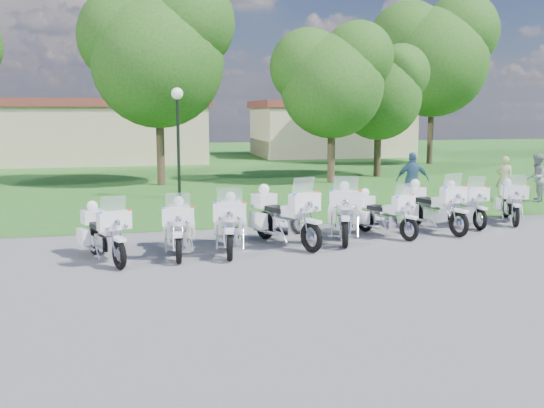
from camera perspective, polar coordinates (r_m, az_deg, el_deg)
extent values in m
plane|color=#5B5B60|center=(14.74, 2.28, -4.30)|extent=(100.00, 100.00, 0.00)
cube|color=#265F1E|center=(41.15, -7.84, 4.01)|extent=(100.00, 48.00, 0.01)
torus|color=black|center=(13.23, -14.18, -4.65)|extent=(0.35, 0.65, 0.65)
torus|color=black|center=(14.76, -16.39, -3.36)|extent=(0.35, 0.65, 0.65)
cube|color=white|center=(13.14, -14.20, -3.22)|extent=(0.32, 0.46, 0.07)
cube|color=white|center=(13.30, -14.62, -1.52)|extent=(0.74, 0.47, 0.39)
cube|color=silver|center=(13.30, -14.76, -0.04)|extent=(0.55, 0.30, 0.37)
sphere|color=red|center=(13.32, -13.31, -0.65)|extent=(0.09, 0.09, 0.09)
sphere|color=#1426E5|center=(13.11, -15.84, -0.89)|extent=(0.09, 0.09, 0.09)
cube|color=silver|center=(13.98, -15.39, -3.49)|extent=(0.50, 0.63, 0.33)
cube|color=white|center=(13.70, -15.13, -2.28)|extent=(0.47, 0.58, 0.21)
cube|color=black|center=(14.19, -15.82, -2.01)|extent=(0.52, 0.68, 0.12)
cube|color=white|center=(14.68, -15.16, -2.71)|extent=(0.34, 0.53, 0.35)
cube|color=white|center=(14.51, -17.34, -2.94)|extent=(0.34, 0.53, 0.35)
cube|color=white|center=(14.68, -16.52, -1.15)|extent=(0.57, 0.53, 0.31)
sphere|color=white|center=(14.64, -16.56, -0.18)|extent=(0.25, 0.25, 0.25)
torus|color=black|center=(13.45, -8.77, -4.26)|extent=(0.18, 0.66, 0.65)
torus|color=black|center=(15.07, -8.70, -2.86)|extent=(0.18, 0.66, 0.65)
cube|color=white|center=(13.36, -8.80, -2.86)|extent=(0.21, 0.44, 0.07)
cube|color=white|center=(13.54, -8.83, -1.17)|extent=(0.72, 0.29, 0.39)
cube|color=silver|center=(13.54, -8.86, 0.29)|extent=(0.55, 0.17, 0.36)
sphere|color=red|center=(13.45, -7.53, -0.41)|extent=(0.09, 0.09, 0.09)
sphere|color=#1426E5|center=(13.46, -10.17, -0.47)|extent=(0.09, 0.09, 0.09)
cube|color=silver|center=(14.25, -8.74, -3.05)|extent=(0.38, 0.57, 0.33)
cube|color=white|center=(13.96, -8.78, -1.88)|extent=(0.35, 0.53, 0.21)
cube|color=black|center=(14.48, -8.76, -1.58)|extent=(0.38, 0.63, 0.12)
cube|color=white|center=(14.89, -7.60, -2.33)|extent=(0.22, 0.52, 0.35)
cube|color=white|center=(14.90, -9.84, -2.38)|extent=(0.22, 0.52, 0.35)
cube|color=white|center=(14.99, -8.75, -0.70)|extent=(0.50, 0.43, 0.31)
sphere|color=white|center=(14.95, -8.77, 0.25)|extent=(0.25, 0.25, 0.25)
torus|color=black|center=(13.57, -3.99, -3.99)|extent=(0.25, 0.70, 0.68)
torus|color=black|center=(15.27, -3.90, -2.56)|extent=(0.25, 0.70, 0.68)
cube|color=white|center=(13.48, -4.01, -2.53)|extent=(0.26, 0.47, 0.07)
cube|color=white|center=(13.66, -4.01, -0.77)|extent=(0.77, 0.37, 0.41)
cube|color=silver|center=(13.67, -4.02, 0.75)|extent=(0.58, 0.22, 0.38)
sphere|color=red|center=(13.57, -2.64, 0.01)|extent=(0.09, 0.09, 0.09)
sphere|color=#1426E5|center=(13.58, -5.40, -0.01)|extent=(0.09, 0.09, 0.09)
cube|color=silver|center=(14.41, -3.95, -2.74)|extent=(0.44, 0.62, 0.35)
cube|color=white|center=(14.10, -3.98, -1.52)|extent=(0.41, 0.58, 0.22)
cube|color=black|center=(14.65, -3.95, -1.21)|extent=(0.45, 0.68, 0.12)
cube|color=white|center=(15.08, -2.75, -2.02)|extent=(0.27, 0.55, 0.37)
cube|color=white|center=(15.09, -5.08, -2.04)|extent=(0.27, 0.55, 0.37)
cube|color=white|center=(15.19, -3.92, -0.31)|extent=(0.55, 0.49, 0.33)
sphere|color=white|center=(15.15, -3.94, 0.68)|extent=(0.27, 0.27, 0.27)
torus|color=black|center=(14.39, 3.73, -3.13)|extent=(0.43, 0.74, 0.74)
torus|color=black|center=(15.85, -0.69, -2.01)|extent=(0.43, 0.74, 0.74)
cube|color=white|center=(14.30, 3.80, -1.62)|extent=(0.38, 0.53, 0.08)
cube|color=white|center=(14.44, 3.10, 0.14)|extent=(0.84, 0.56, 0.44)
cube|color=silver|center=(14.44, 2.95, 1.70)|extent=(0.63, 0.37, 0.42)
sphere|color=red|center=(14.59, 4.35, 1.05)|extent=(0.10, 0.10, 0.10)
sphere|color=#1426E5|center=(14.14, 2.17, 0.83)|extent=(0.10, 0.10, 0.10)
cube|color=silver|center=(15.10, 1.36, -2.04)|extent=(0.59, 0.72, 0.38)
cube|color=white|center=(14.83, 2.00, -0.72)|extent=(0.56, 0.67, 0.24)
cube|color=black|center=(15.30, 0.60, -0.50)|extent=(0.62, 0.78, 0.13)
cube|color=white|center=(15.88, 0.64, -1.30)|extent=(0.41, 0.61, 0.40)
cube|color=white|center=(15.49, -1.33, -1.56)|extent=(0.41, 0.61, 0.40)
cube|color=white|center=(15.77, -0.77, 0.35)|extent=(0.67, 0.62, 0.36)
sphere|color=white|center=(15.73, -0.77, 1.39)|extent=(0.29, 0.29, 0.29)
torus|color=black|center=(14.90, 6.91, -2.78)|extent=(0.37, 0.74, 0.74)
torus|color=black|center=(16.74, 6.75, -1.51)|extent=(0.37, 0.74, 0.74)
cube|color=white|center=(14.81, 6.93, -1.34)|extent=(0.34, 0.52, 0.08)
cube|color=white|center=(15.02, 6.94, 0.37)|extent=(0.83, 0.50, 0.44)
cube|color=silver|center=(15.03, 6.96, 1.85)|extent=(0.63, 0.32, 0.41)
sphere|color=red|center=(14.94, 8.31, 1.10)|extent=(0.10, 0.10, 0.10)
sphere|color=#1426E5|center=(14.92, 5.61, 1.14)|extent=(0.10, 0.10, 0.10)
cube|color=silver|center=(15.82, 6.83, -1.63)|extent=(0.55, 0.70, 0.37)
cube|color=white|center=(15.49, 6.88, -0.40)|extent=(0.52, 0.65, 0.24)
cube|color=black|center=(16.08, 6.83, -0.15)|extent=(0.57, 0.77, 0.13)
cube|color=white|center=(16.56, 7.92, -0.99)|extent=(0.37, 0.60, 0.40)
cube|color=white|center=(16.54, 5.64, -0.96)|extent=(0.37, 0.60, 0.40)
cube|color=white|center=(16.67, 6.79, 0.70)|extent=(0.64, 0.59, 0.35)
sphere|color=white|center=(16.63, 6.81, 1.67)|extent=(0.29, 0.29, 0.29)
torus|color=black|center=(16.01, 12.77, -2.35)|extent=(0.36, 0.62, 0.62)
torus|color=black|center=(17.06, 8.75, -1.56)|extent=(0.36, 0.62, 0.62)
cube|color=white|center=(15.94, 12.86, -1.21)|extent=(0.32, 0.44, 0.07)
cube|color=white|center=(16.03, 12.28, 0.12)|extent=(0.70, 0.47, 0.37)
cube|color=silver|center=(16.02, 12.16, 1.29)|extent=(0.52, 0.31, 0.35)
sphere|color=red|center=(16.20, 13.14, 0.80)|extent=(0.08, 0.08, 0.08)
sphere|color=#1426E5|center=(15.75, 11.74, 0.63)|extent=(0.08, 0.08, 0.08)
cube|color=silver|center=(16.51, 10.66, -1.55)|extent=(0.50, 0.60, 0.32)
cube|color=white|center=(16.31, 11.27, -0.53)|extent=(0.47, 0.56, 0.20)
cube|color=black|center=(16.65, 9.99, -0.38)|extent=(0.52, 0.65, 0.11)
cube|color=white|center=(17.13, 9.75, -1.00)|extent=(0.35, 0.51, 0.33)
cube|color=white|center=(16.74, 8.43, -1.20)|extent=(0.35, 0.51, 0.33)
cube|color=white|center=(16.99, 8.72, 0.28)|extent=(0.56, 0.52, 0.30)
sphere|color=white|center=(16.95, 8.74, 1.09)|extent=(0.24, 0.24, 0.24)
torus|color=black|center=(16.87, 17.17, -1.82)|extent=(0.30, 0.72, 0.70)
torus|color=black|center=(18.18, 13.29, -0.93)|extent=(0.30, 0.72, 0.70)
cube|color=white|center=(16.79, 17.28, -0.60)|extent=(0.29, 0.49, 0.07)
cube|color=white|center=(16.92, 16.72, 0.83)|extent=(0.79, 0.42, 0.42)
cube|color=silver|center=(16.93, 16.63, 2.09)|extent=(0.60, 0.26, 0.40)
sphere|color=red|center=(17.09, 17.72, 1.53)|extent=(0.09, 0.09, 0.09)
sphere|color=#1426E5|center=(16.62, 16.05, 1.42)|extent=(0.09, 0.09, 0.09)
cube|color=silver|center=(17.51, 15.13, -0.94)|extent=(0.48, 0.66, 0.36)
cube|color=white|center=(17.26, 15.73, 0.14)|extent=(0.45, 0.61, 0.23)
cube|color=black|center=(17.69, 14.49, 0.32)|extent=(0.50, 0.72, 0.13)
cube|color=white|center=(18.23, 14.39, -0.37)|extent=(0.31, 0.58, 0.38)
cube|color=white|center=(17.83, 12.85, -0.51)|extent=(0.31, 0.58, 0.38)
cube|color=white|center=(18.11, 13.29, 1.02)|extent=(0.59, 0.53, 0.34)
sphere|color=white|center=(18.08, 13.32, 1.88)|extent=(0.27, 0.27, 0.27)
torus|color=black|center=(18.02, 18.99, -1.37)|extent=(0.13, 0.64, 0.63)
torus|color=black|center=(19.37, 16.42, -0.57)|extent=(0.13, 0.64, 0.63)
cube|color=white|center=(17.95, 19.08, -0.34)|extent=(0.18, 0.42, 0.07)
cube|color=white|center=(18.10, 18.73, 0.87)|extent=(0.68, 0.24, 0.38)
cube|color=silver|center=(18.11, 18.68, 1.93)|extent=(0.53, 0.12, 0.36)
sphere|color=red|center=(18.20, 19.65, 1.43)|extent=(0.09, 0.09, 0.09)
sphere|color=#1426E5|center=(17.87, 18.03, 1.39)|extent=(0.09, 0.09, 0.09)
cube|color=silver|center=(18.69, 17.65, -0.60)|extent=(0.33, 0.53, 0.32)
cube|color=white|center=(18.45, 18.06, 0.30)|extent=(0.31, 0.50, 0.21)
cube|color=black|center=(18.88, 17.24, 0.47)|extent=(0.33, 0.59, 0.11)
cube|color=white|center=(19.37, 17.38, -0.13)|extent=(0.18, 0.49, 0.34)
cube|color=white|center=(19.08, 15.92, -0.20)|extent=(0.18, 0.49, 0.34)
cube|color=white|center=(19.31, 16.45, 1.07)|extent=(0.46, 0.38, 0.30)
sphere|color=white|center=(19.28, 16.48, 1.80)|extent=(0.25, 0.25, 0.25)
torus|color=black|center=(18.86, 21.98, -1.10)|extent=(0.38, 0.63, 0.63)
torus|color=black|center=(20.42, 21.18, -0.34)|extent=(0.38, 0.63, 0.63)
cube|color=white|center=(18.79, 22.04, -0.11)|extent=(0.33, 0.45, 0.07)
cube|color=white|center=(18.97, 21.98, 1.04)|extent=(0.71, 0.49, 0.38)
cube|color=silver|center=(18.99, 22.00, 2.05)|extent=(0.53, 0.33, 0.36)
sphere|color=red|center=(18.95, 22.94, 1.52)|extent=(0.09, 0.09, 0.09)
sphere|color=#1426E5|center=(18.84, 21.13, 1.59)|extent=(0.09, 0.09, 0.09)
cube|color=silver|center=(19.64, 21.57, -0.37)|extent=(0.51, 0.62, 0.32)
cube|color=white|center=(19.37, 21.74, 0.49)|extent=(0.48, 0.57, 0.21)
cube|color=black|center=(19.87, 21.48, 0.64)|extent=(0.54, 0.67, 0.11)
cube|color=white|center=(20.31, 22.06, 0.02)|extent=(0.36, 0.52, 0.34)
cube|color=white|center=(20.21, 20.48, 0.07)|extent=(0.36, 0.52, 0.34)
cube|color=white|center=(20.37, 21.25, 1.22)|extent=(0.57, 0.53, 0.30)
sphere|color=white|center=(20.34, 21.29, 1.90)|extent=(0.25, 0.25, 0.25)
cylinder|color=black|center=(23.26, -8.80, 5.14)|extent=(0.12, 0.12, 3.82)
sphere|color=white|center=(23.23, -8.92, 10.24)|extent=(0.44, 0.44, 0.44)
cylinder|color=#38281C|center=(27.88, -10.47, 5.89)|extent=(0.36, 0.36, 4.03)
sphere|color=#204A14|center=(27.94, -10.67, 13.03)|extent=(5.86, 5.86, 5.86)
sphere|color=#204A14|center=(28.46, -13.45, 15.08)|extent=(4.39, 4.39, 4.39)
sphere|color=#204A14|center=(27.85, -7.79, 16.52)|extent=(4.03, 4.03, 4.03)
cylinder|color=#38281C|center=(28.46, 5.60, 5.27)|extent=(0.36, 0.36, 3.26)
sphere|color=#204A14|center=(28.43, 5.68, 10.94)|extent=(4.74, 4.74, 4.74)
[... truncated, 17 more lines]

